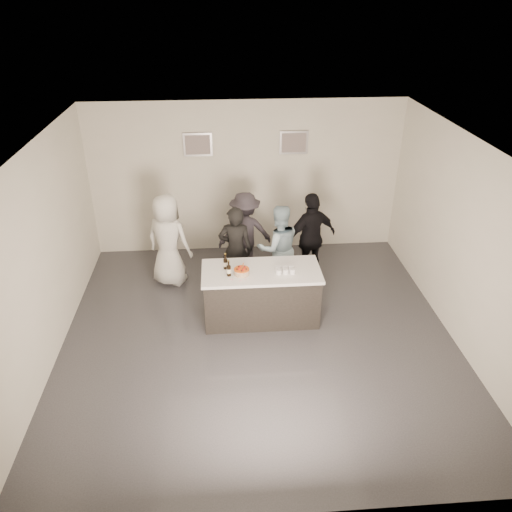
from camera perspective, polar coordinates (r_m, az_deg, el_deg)
name	(u,v)px	position (r m, az deg, el deg)	size (l,w,h in m)	color
floor	(258,336)	(7.89, 0.28, -9.10)	(6.00, 6.00, 0.00)	#3D3D42
ceiling	(259,148)	(6.49, 0.34, 12.29)	(6.00, 6.00, 0.00)	white
wall_back	(246,179)	(9.80, -1.12, 8.85)	(6.00, 0.04, 3.00)	silver
wall_front	(286,410)	(4.66, 3.41, -17.16)	(6.00, 0.04, 3.00)	silver
wall_left	(42,259)	(7.47, -23.28, -0.33)	(0.04, 6.00, 3.00)	silver
wall_right	(464,244)	(7.87, 22.64, 1.28)	(0.04, 6.00, 3.00)	silver
picture_left	(198,145)	(9.55, -6.67, 12.54)	(0.54, 0.04, 0.44)	#B2B2B7
picture_right	(294,142)	(9.65, 4.33, 12.81)	(0.54, 0.04, 0.44)	#B2B2B7
bar_counter	(261,294)	(8.03, 0.59, -4.40)	(1.86, 0.86, 0.90)	white
cake	(242,272)	(7.67, -1.65, -1.84)	(0.24, 0.24, 0.08)	orange
beer_bottle_a	(225,261)	(7.78, -3.52, -0.62)	(0.07, 0.07, 0.26)	black
beer_bottle_b	(229,268)	(7.59, -3.13, -1.41)	(0.07, 0.07, 0.26)	black
tumbler_cluster	(285,270)	(7.74, 3.37, -1.57)	(0.30, 0.19, 0.08)	gold
candles	(239,280)	(7.54, -1.96, -2.72)	(0.24, 0.08, 0.01)	pink
person_main_black	(236,250)	(8.59, -2.35, 0.69)	(0.59, 0.38, 1.61)	black
person_main_blue	(278,248)	(8.68, 2.58, 0.92)	(0.77, 0.60, 1.58)	#92B1BF
person_guest_left	(168,240)	(8.94, -10.01, 1.78)	(0.83, 0.54, 1.70)	silver
person_guest_right	(311,237)	(8.98, 6.34, 2.12)	(0.98, 0.41, 1.68)	black
person_guest_back	(245,232)	(9.28, -1.26, 2.75)	(1.00, 0.57, 1.55)	#302C34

